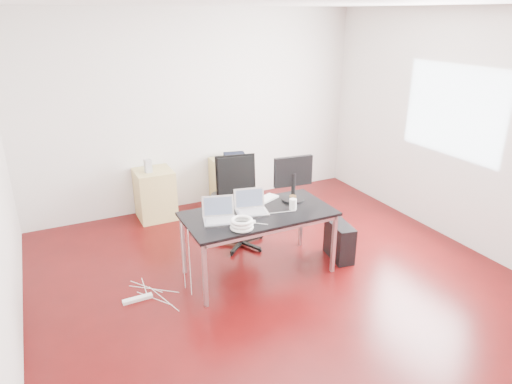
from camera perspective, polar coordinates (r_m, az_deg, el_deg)
name	(u,v)px	position (r m, az deg, el deg)	size (l,w,h in m)	color
room_shell	(284,157)	(4.47, 3.50, 4.36)	(5.00, 5.00, 5.00)	#3A0607
desk	(259,217)	(4.89, 0.33, -3.17)	(1.60, 0.80, 0.73)	black
office_chair	(239,198)	(5.59, -2.15, -0.70)	(0.55, 0.57, 1.08)	black
filing_cabinet_left	(155,194)	(6.53, -12.51, -0.28)	(0.50, 0.50, 0.70)	tan
filing_cabinet_right	(230,182)	(6.85, -3.24, 1.27)	(0.50, 0.50, 0.70)	tan
pc_tower	(339,241)	(5.47, 10.38, -6.04)	(0.20, 0.45, 0.44)	black
wastebasket	(220,203)	(6.65, -4.58, -1.37)	(0.24, 0.24, 0.28)	black
power_strip	(138,299)	(4.89, -14.58, -12.80)	(0.30, 0.06, 0.04)	white
laptop_left	(220,215)	(4.69, -4.58, -2.89)	(0.39, 0.33, 0.23)	silver
laptop_right	(251,207)	(4.87, -0.59, -1.85)	(0.38, 0.32, 0.23)	silver
monitor	(293,176)	(5.12, 4.66, 2.00)	(0.45, 0.26, 0.51)	black
keyboard	(262,201)	(5.15, 0.80, -1.09)	(0.44, 0.14, 0.02)	white
cup_white	(293,204)	(4.94, 4.64, -1.53)	(0.08, 0.08, 0.12)	white
cup_brown	(293,200)	(5.08, 4.62, -0.98)	(0.08, 0.08, 0.10)	#54391C
cable_coil	(242,224)	(4.49, -1.79, -4.00)	(0.24, 0.24, 0.11)	white
power_adapter	(251,222)	(4.62, -0.64, -3.77)	(0.07, 0.07, 0.03)	white
speaker	(148,166)	(6.33, -13.34, 3.19)	(0.09, 0.08, 0.18)	#9E9E9E
navy_garment	(235,157)	(6.73, -2.69, 4.46)	(0.30, 0.24, 0.09)	black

